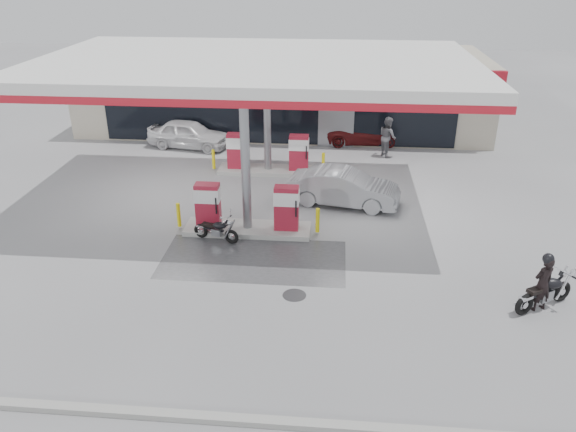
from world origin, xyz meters
name	(u,v)px	position (x,y,z in m)	size (l,w,h in m)	color
ground	(238,259)	(0.00, 0.00, 0.00)	(90.00, 90.00, 0.00)	gray
wet_patch	(254,259)	(0.50, 0.00, 0.00)	(6.00, 3.00, 0.00)	#4C4C4F
drain_cover	(294,295)	(2.00, -2.00, 0.00)	(0.70, 0.70, 0.01)	#38383A
kerb	(183,416)	(0.00, -7.00, 0.07)	(28.00, 0.25, 0.15)	gray
store_building	(285,89)	(0.01, 15.94, 2.01)	(22.00, 8.22, 4.00)	#B2A895
canopy	(256,67)	(0.00, 5.00, 5.27)	(16.00, 10.02, 5.51)	silver
pump_island_near	(247,213)	(0.00, 2.00, 0.71)	(5.14, 1.30, 1.78)	#9E9E99
pump_island_far	(268,157)	(0.00, 8.00, 0.71)	(5.14, 1.30, 1.78)	#9E9E99
main_motorcycle	(545,293)	(9.04, -1.97, 0.48)	(1.88, 1.25, 1.09)	black
biker_main	(543,284)	(8.87, -2.08, 0.84)	(0.61, 0.40, 1.67)	black
parked_motorcycle	(217,230)	(-0.95, 1.19, 0.39)	(1.69, 0.81, 0.89)	black
sedan_white	(189,134)	(-4.46, 11.20, 0.71)	(1.67, 4.16, 1.42)	silver
attendant	(388,137)	(5.53, 10.80, 0.97)	(0.94, 0.73, 1.94)	slate
hatchback_silver	(344,188)	(3.42, 4.71, 0.71)	(1.51, 4.34, 1.43)	#9A9CA2
parked_car_left	(126,119)	(-8.78, 14.00, 0.61)	(1.71, 4.21, 1.22)	black
parked_car_right	(365,132)	(4.50, 12.73, 0.57)	(1.88, 4.09, 1.14)	#591314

